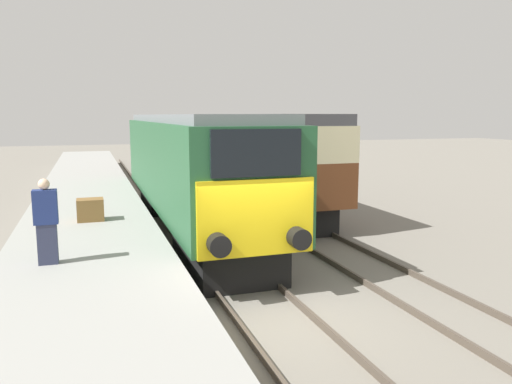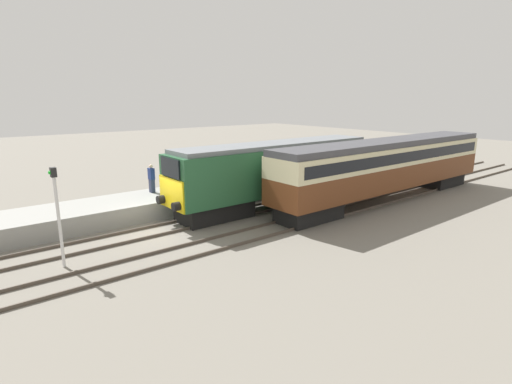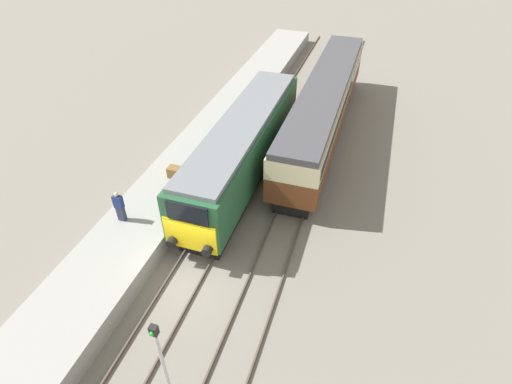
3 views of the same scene
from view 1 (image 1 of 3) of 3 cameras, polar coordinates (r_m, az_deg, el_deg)
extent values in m
plane|color=slate|center=(10.20, 1.03, -13.46)|extent=(120.00, 120.00, 0.00)
cube|color=gray|center=(17.22, -18.66, -2.93)|extent=(3.50, 50.00, 1.01)
cube|color=#4C4238|center=(14.60, -8.30, -6.35)|extent=(0.07, 60.00, 0.14)
cube|color=#4C4238|center=(14.91, -2.84, -5.95)|extent=(0.07, 60.00, 0.14)
cube|color=#4C4238|center=(15.54, 4.17, -5.36)|extent=(0.07, 60.00, 0.14)
cube|color=#4C4238|center=(16.14, 8.90, -4.91)|extent=(0.07, 60.00, 0.14)
cube|color=black|center=(12.81, -3.59, -6.44)|extent=(2.03, 4.00, 1.00)
cube|color=black|center=(21.43, -9.84, -0.37)|extent=(2.03, 4.00, 1.00)
cube|color=#235633|center=(16.81, -7.63, 3.45)|extent=(2.70, 13.98, 2.64)
cube|color=yellow|center=(10.14, 0.07, -2.98)|extent=(2.48, 0.10, 1.58)
cube|color=black|center=(9.96, 0.07, 4.49)|extent=(1.89, 0.10, 0.95)
cube|color=slate|center=(16.74, -7.73, 8.36)|extent=(2.38, 13.42, 0.24)
cylinder|color=black|center=(9.81, -4.27, -6.06)|extent=(0.44, 0.35, 0.44)
cylinder|color=black|center=(10.35, 4.93, -5.28)|extent=(0.44, 0.35, 0.44)
cube|color=black|center=(17.41, 3.99, -2.45)|extent=(1.89, 3.60, 0.95)
cube|color=black|center=(30.80, -6.16, 2.42)|extent=(1.89, 3.60, 0.95)
cube|color=brown|center=(23.86, -2.52, 3.51)|extent=(2.70, 18.54, 1.45)
cube|color=beige|center=(23.77, -2.54, 6.62)|extent=(2.71, 18.54, 1.14)
cube|color=black|center=(23.77, -2.54, 6.62)|extent=(2.75, 17.80, 0.63)
cube|color=#424247|center=(23.76, -2.55, 8.42)|extent=(2.48, 18.54, 0.36)
cube|color=#2D334C|center=(10.47, -22.71, -5.48)|extent=(0.36, 0.24, 0.79)
cube|color=navy|center=(10.32, -22.95, -1.58)|extent=(0.44, 0.26, 0.66)
sphere|color=beige|center=(10.26, -23.09, 0.82)|extent=(0.21, 0.21, 0.21)
cube|color=brown|center=(14.33, -18.40, -1.93)|extent=(0.70, 0.56, 0.60)
camera|label=2|loc=(21.13, 70.87, 10.13)|focal=28.00mm
camera|label=3|loc=(14.16, 89.28, 47.01)|focal=28.00mm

